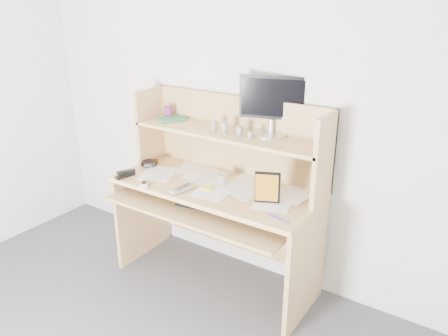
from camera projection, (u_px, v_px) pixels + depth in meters
The scene contains 19 objects.
back_wall at pixel (241, 102), 2.98m from camera, with size 3.60×0.04×2.50m, color beige.
desk at pixel (222, 189), 2.99m from camera, with size 1.40×0.70×1.30m.
paper_clutter at pixel (215, 185), 2.91m from camera, with size 1.32×0.54×0.01m, color white.
keyboard at pixel (215, 205), 2.82m from camera, with size 0.53×0.26×0.03m.
tv_remote at pixel (183, 189), 2.82m from camera, with size 0.05×0.18×0.02m, color gray.
flip_phone at pixel (145, 183), 2.90m from camera, with size 0.05×0.09×0.02m, color silver.
stapler at pixel (125, 173), 3.03m from camera, with size 0.04×0.14×0.04m, color black.
wallet at pixel (150, 163), 3.25m from camera, with size 0.11×0.09×0.03m, color black.
sticky_note_pad at pixel (207, 188), 2.86m from camera, with size 0.07×0.07×0.01m, color yellow.
digital_camera at pixel (221, 178), 2.94m from camera, with size 0.09×0.03×0.05m, color #AEAEB0.
game_case at pixel (268, 188), 2.60m from camera, with size 0.15×0.02×0.21m, color black.
blue_pen at pixel (279, 218), 2.45m from camera, with size 0.01×0.01×0.14m, color #1D19BF.
card_box at pixel (168, 112), 3.22m from camera, with size 0.07×0.02×0.09m, color maroon.
shelf_book at pixel (172, 119), 3.19m from camera, with size 0.14×0.19×0.02m, color #307A48.
chip_stack_a at pixel (239, 130), 2.84m from camera, with size 0.04×0.04×0.06m, color black.
chip_stack_b at pixel (214, 126), 2.94m from camera, with size 0.04×0.04×0.07m, color white.
chip_stack_c at pixel (250, 135), 2.78m from camera, with size 0.03×0.03×0.04m, color black.
chip_stack_d at pixel (224, 128), 2.88m from camera, with size 0.04×0.04×0.07m, color silver.
monitor at pixel (273, 104), 2.79m from camera, with size 0.43×0.22×0.38m.
Camera 1 is at (1.53, -0.71, 1.91)m, focal length 35.00 mm.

